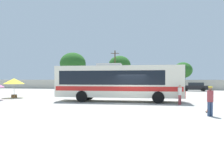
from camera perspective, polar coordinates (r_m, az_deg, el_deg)
ground_plane at (r=29.57m, az=7.23°, el=-2.82°), size 300.00×300.00×0.00m
perimeter_wall at (r=45.36m, az=8.85°, el=-0.17°), size 80.00×0.30×1.95m
coach_bus_cream_red at (r=21.23m, az=1.32°, el=0.71°), size 11.77×3.04×3.56m
attendant_by_bus_door at (r=19.38m, az=16.69°, el=-2.31°), size 0.46×0.46×1.62m
passenger_waiting_on_apron at (r=13.97m, az=23.48°, el=-3.53°), size 0.41×0.41×1.70m
vendor_umbrella_secondary_yellow at (r=27.65m, az=-23.44°, el=0.60°), size 2.31×2.31×2.19m
parked_car_leftmost_silver at (r=43.48m, az=-6.02°, el=-0.51°), size 4.31×2.11×1.41m
parked_car_second_black at (r=41.84m, az=1.09°, el=-0.51°), size 4.62×2.07×1.52m
parked_car_third_silver at (r=41.27m, az=8.95°, el=-0.57°), size 4.50×2.25×1.49m
parked_car_rightmost_black at (r=41.93m, az=20.10°, el=-0.60°), size 4.67×2.23×1.49m
utility_pole_near at (r=49.40m, az=0.76°, el=3.85°), size 1.80×0.39×8.29m
roadside_tree_left at (r=53.46m, az=-9.82°, el=5.09°), size 5.95×5.95×8.21m
roadside_tree_midleft at (r=52.92m, az=1.92°, el=4.74°), size 5.14×5.14×7.50m
roadside_tree_midright at (r=50.60m, az=17.42°, el=3.32°), size 3.95×3.95×5.65m
traffic_cone_on_apron at (r=15.51m, az=23.21°, el=-5.50°), size 0.36×0.36×0.64m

